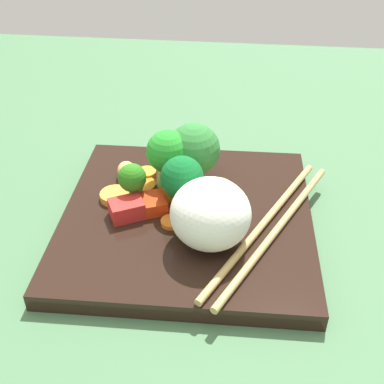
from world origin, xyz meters
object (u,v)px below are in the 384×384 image
object	(u,v)px
rice_mound	(210,214)
chopstick_pair	(270,227)
carrot_slice_4	(218,187)
broccoli_floret_0	(198,151)
square_plate	(187,219)

from	to	relation	value
rice_mound	chopstick_pair	bearing A→B (deg)	-157.96
carrot_slice_4	chopstick_pair	bearing A→B (deg)	130.84
carrot_slice_4	rice_mound	bearing A→B (deg)	89.05
rice_mound	broccoli_floret_0	world-z (taller)	broccoli_floret_0
rice_mound	carrot_slice_4	bearing A→B (deg)	-90.95
broccoli_floret_0	carrot_slice_4	distance (cm)	4.38
broccoli_floret_0	chopstick_pair	bearing A→B (deg)	135.68
rice_mound	broccoli_floret_0	size ratio (longest dim) A/B	1.11
square_plate	rice_mound	world-z (taller)	rice_mound
square_plate	chopstick_pair	bearing A→B (deg)	167.63
square_plate	carrot_slice_4	bearing A→B (deg)	-121.39
square_plate	carrot_slice_4	xyz separation A→B (cm)	(-2.71, -4.44, 1.09)
broccoli_floret_0	chopstick_pair	size ratio (longest dim) A/B	0.30
square_plate	broccoli_floret_0	bearing A→B (deg)	-94.14
broccoli_floret_0	chopstick_pair	world-z (taller)	broccoli_floret_0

